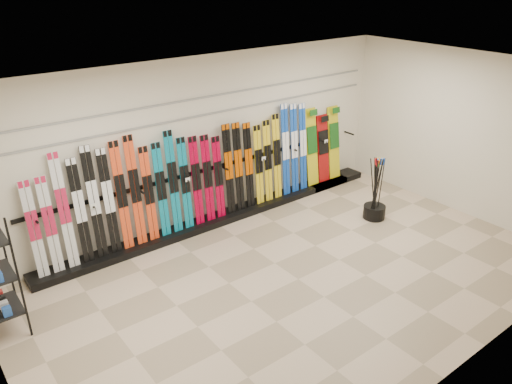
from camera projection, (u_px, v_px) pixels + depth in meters
floor at (298, 279)px, 7.54m from camera, size 8.00×8.00×0.00m
back_wall at (205, 142)px, 8.71m from camera, size 8.00×0.00×8.00m
right_wall at (464, 134)px, 9.13m from camera, size 0.00×5.00×5.00m
ceiling at (307, 81)px, 6.29m from camera, size 8.00×8.00×0.00m
ski_rack_base at (225, 216)px, 9.28m from camera, size 8.00×0.40×0.12m
skis at (191, 180)px, 8.55m from camera, size 5.38×0.18×1.83m
snowboards at (323, 146)px, 10.40m from camera, size 0.93×0.25×1.59m
pole_bin at (374, 212)px, 9.31m from camera, size 0.41×0.41×0.25m
ski_poles at (376, 189)px, 9.07m from camera, size 0.22×0.21×1.18m
slatwall_rail_0 at (205, 115)px, 8.49m from camera, size 7.60×0.02×0.03m
slatwall_rail_1 at (204, 97)px, 8.36m from camera, size 7.60×0.02×0.03m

